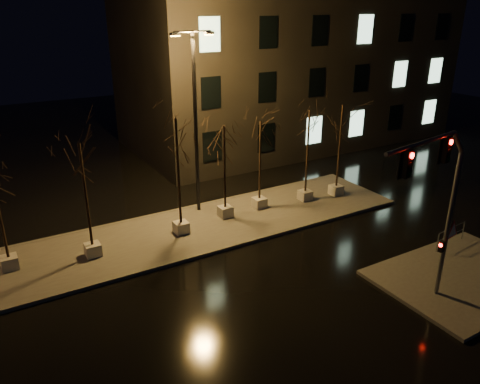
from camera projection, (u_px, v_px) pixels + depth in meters
ground at (262, 289)px, 18.30m from camera, size 90.00×90.00×0.00m
median at (196, 229)px, 23.08m from camera, size 22.00×5.00×0.15m
sidewalk_corner at (464, 277)px, 18.99m from camera, size 7.00×5.00×0.15m
building at (289, 44)px, 36.49m from camera, size 25.00×12.00×15.00m
tree_1 at (82, 169)px, 19.02m from camera, size 1.80×1.80×5.24m
tree_2 at (177, 145)px, 20.92m from camera, size 1.80×1.80×5.75m
tree_3 at (224, 147)px, 22.87m from camera, size 1.80×1.80×4.95m
tree_4 at (260, 141)px, 23.98m from camera, size 1.80×1.80×4.87m
tree_5 at (309, 131)px, 24.86m from camera, size 1.80×1.80×5.22m
tree_6 at (341, 126)px, 25.59m from camera, size 1.80×1.80×5.33m
traffic_signal_mast at (439, 196)px, 15.63m from camera, size 5.25×0.88×6.47m
streetlight_main at (195, 112)px, 23.14m from camera, size 2.28×0.44×9.11m
guard_rail_a at (451, 233)px, 21.13m from camera, size 2.11×0.26×0.92m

